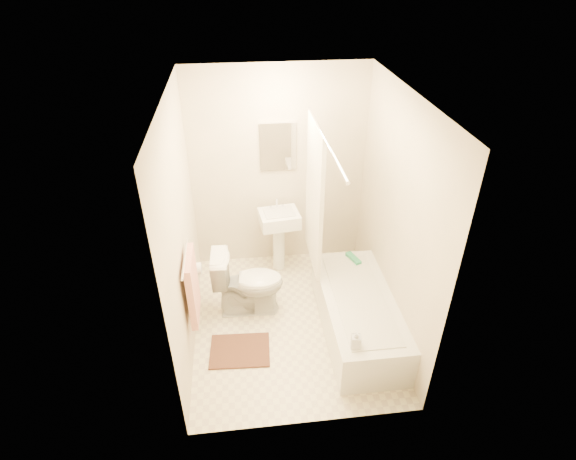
{
  "coord_description": "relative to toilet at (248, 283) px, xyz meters",
  "views": [
    {
      "loc": [
        -0.44,
        -3.47,
        3.4
      ],
      "look_at": [
        0.0,
        0.25,
        1.0
      ],
      "focal_mm": 28.0,
      "sensor_mm": 36.0,
      "label": 1
    }
  ],
  "objects": [
    {
      "name": "floor",
      "position": [
        0.42,
        -0.25,
        -0.37
      ],
      "size": [
        2.4,
        2.4,
        0.0
      ],
      "primitive_type": "plane",
      "color": "beige",
      "rests_on": "ground"
    },
    {
      "name": "wall_back",
      "position": [
        0.42,
        0.95,
        0.83
      ],
      "size": [
        2.0,
        0.02,
        2.4
      ],
      "primitive_type": "cube",
      "color": "beige",
      "rests_on": "ground"
    },
    {
      "name": "shower_curtain",
      "position": [
        0.72,
        0.25,
        0.85
      ],
      "size": [
        0.04,
        0.8,
        1.55
      ],
      "primitive_type": "cube",
      "color": "silver",
      "rests_on": "curtain_rod"
    },
    {
      "name": "toilet_paper",
      "position": [
        -0.51,
        -0.13,
        0.33
      ],
      "size": [
        0.11,
        0.12,
        0.12
      ],
      "primitive_type": "cylinder",
      "rotation": [
        0.0,
        1.57,
        0.0
      ],
      "color": "white",
      "rests_on": "wall_left"
    },
    {
      "name": "curtain_rod",
      "position": [
        0.72,
        -0.15,
        1.63
      ],
      "size": [
        0.03,
        1.7,
        0.03
      ],
      "primitive_type": "cylinder",
      "rotation": [
        1.57,
        0.0,
        0.0
      ],
      "color": "silver",
      "rests_on": "wall_back"
    },
    {
      "name": "bath_mat",
      "position": [
        -0.13,
        -0.61,
        -0.36
      ],
      "size": [
        0.61,
        0.47,
        0.02
      ],
      "primitive_type": "cube",
      "rotation": [
        0.0,
        0.0,
        -0.06
      ],
      "color": "#4D271E",
      "rests_on": "floor"
    },
    {
      "name": "soap_bottle",
      "position": [
        0.89,
        -1.08,
        0.16
      ],
      "size": [
        0.1,
        0.1,
        0.18
      ],
      "primitive_type": "imported",
      "rotation": [
        0.0,
        0.0,
        -0.16
      ],
      "color": "white",
      "rests_on": "bathtub"
    },
    {
      "name": "towel",
      "position": [
        -0.51,
        -0.5,
        0.41
      ],
      "size": [
        0.06,
        0.45,
        0.66
      ],
      "primitive_type": "cube",
      "color": "#CC7266",
      "rests_on": "towel_bar"
    },
    {
      "name": "towel_bar",
      "position": [
        -0.54,
        -0.5,
        0.73
      ],
      "size": [
        0.02,
        0.6,
        0.02
      ],
      "primitive_type": "cylinder",
      "rotation": [
        1.57,
        0.0,
        0.0
      ],
      "color": "silver",
      "rests_on": "wall_left"
    },
    {
      "name": "wall_left",
      "position": [
        -0.58,
        -0.25,
        0.83
      ],
      "size": [
        0.02,
        2.4,
        2.4
      ],
      "primitive_type": "cube",
      "color": "beige",
      "rests_on": "ground"
    },
    {
      "name": "mirror",
      "position": [
        0.42,
        0.93,
        1.13
      ],
      "size": [
        0.4,
        0.03,
        0.55
      ],
      "primitive_type": "cube",
      "color": "white",
      "rests_on": "wall_back"
    },
    {
      "name": "ceiling",
      "position": [
        0.42,
        -0.25,
        2.03
      ],
      "size": [
        2.4,
        2.4,
        0.0
      ],
      "primitive_type": "plane",
      "color": "white",
      "rests_on": "ground"
    },
    {
      "name": "toilet",
      "position": [
        0.0,
        0.0,
        0.0
      ],
      "size": [
        0.76,
        0.45,
        0.73
      ],
      "primitive_type": "imported",
      "rotation": [
        0.0,
        0.0,
        1.53
      ],
      "color": "white",
      "rests_on": "floor"
    },
    {
      "name": "sink",
      "position": [
        0.4,
        0.7,
        0.07
      ],
      "size": [
        0.48,
        0.41,
        0.87
      ],
      "primitive_type": null,
      "rotation": [
        0.0,
        0.0,
        0.12
      ],
      "color": "white",
      "rests_on": "floor"
    },
    {
      "name": "scrub_brush",
      "position": [
        1.17,
        0.17,
        0.09
      ],
      "size": [
        0.14,
        0.23,
        0.04
      ],
      "primitive_type": "cube",
      "rotation": [
        0.0,
        0.0,
        0.36
      ],
      "color": "#32A169",
      "rests_on": "bathtub"
    },
    {
      "name": "wall_right",
      "position": [
        1.42,
        -0.25,
        0.83
      ],
      "size": [
        0.02,
        2.4,
        2.4
      ],
      "primitive_type": "cube",
      "color": "beige",
      "rests_on": "ground"
    },
    {
      "name": "bathtub",
      "position": [
        1.08,
        -0.45,
        -0.15
      ],
      "size": [
        0.68,
        1.56,
        0.44
      ],
      "primitive_type": null,
      "color": "white",
      "rests_on": "floor"
    }
  ]
}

